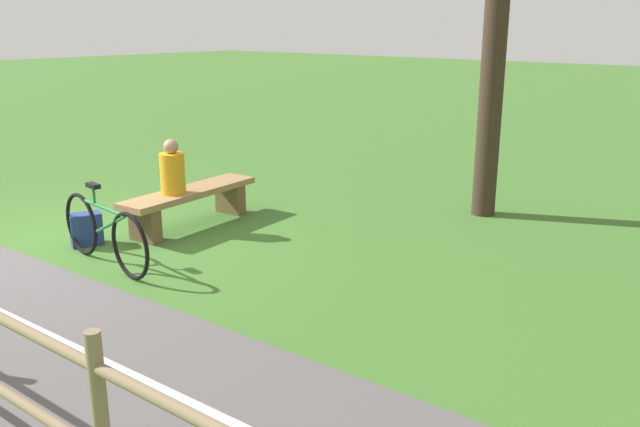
# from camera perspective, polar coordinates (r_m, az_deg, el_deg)

# --- Properties ---
(ground_plane) EXTENTS (80.00, 80.00, 0.00)m
(ground_plane) POSITION_cam_1_polar(r_m,az_deg,el_deg) (8.55, -21.07, -2.59)
(ground_plane) COLOR #3D6B28
(paved_path) EXTENTS (3.75, 36.05, 0.02)m
(paved_path) POSITION_cam_1_polar(r_m,az_deg,el_deg) (4.84, -9.89, -16.27)
(paved_path) COLOR #565454
(paved_path) RESTS_ON ground_plane
(path_centre_line) EXTENTS (1.66, 31.97, 0.00)m
(path_centre_line) POSITION_cam_1_polar(r_m,az_deg,el_deg) (4.83, -9.90, -16.17)
(path_centre_line) COLOR silver
(path_centre_line) RESTS_ON paved_path
(bench) EXTENTS (2.07, 0.64, 0.49)m
(bench) POSITION_cam_1_polar(r_m,az_deg,el_deg) (8.82, -11.03, 1.13)
(bench) COLOR #937047
(bench) RESTS_ON ground_plane
(person_seated) EXTENTS (0.33, 0.33, 0.69)m
(person_seated) POSITION_cam_1_polar(r_m,az_deg,el_deg) (8.53, -12.48, 3.61)
(person_seated) COLOR orange
(person_seated) RESTS_ON bench
(bicycle) EXTENTS (0.23, 1.81, 0.90)m
(bicycle) POSITION_cam_1_polar(r_m,az_deg,el_deg) (7.58, -17.92, -1.56)
(bicycle) COLOR black
(bicycle) RESTS_ON ground_plane
(backpack) EXTENTS (0.42, 0.36, 0.39)m
(backpack) POSITION_cam_1_polar(r_m,az_deg,el_deg) (8.44, -19.32, -1.28)
(backpack) COLOR navy
(backpack) RESTS_ON ground_plane
(tree_mid_field) EXTENTS (1.17, 1.16, 4.75)m
(tree_mid_field) POSITION_cam_1_polar(r_m,az_deg,el_deg) (9.23, 14.72, 12.58)
(tree_mid_field) COLOR #38281E
(tree_mid_field) RESTS_ON ground_plane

